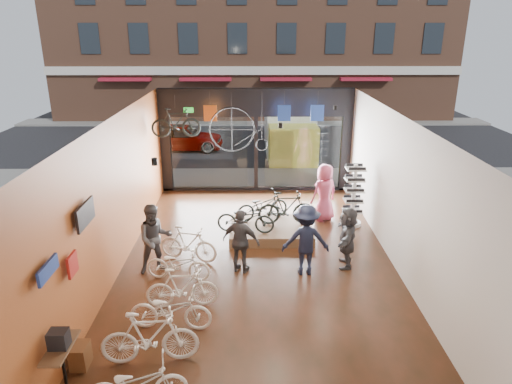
{
  "coord_description": "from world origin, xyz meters",
  "views": [
    {
      "loc": [
        -0.18,
        -10.37,
        5.79
      ],
      "look_at": [
        -0.05,
        1.4,
        1.55
      ],
      "focal_mm": 32.0,
      "sensor_mm": 36.0,
      "label": 1
    }
  ],
  "objects_px": {
    "customer_1": "(155,239)",
    "customer_3": "(306,240)",
    "box_truck": "(290,128)",
    "sunglasses_rack": "(354,195)",
    "customer_2": "(241,241)",
    "floor_bike_2": "(171,310)",
    "display_bike_left": "(246,218)",
    "display_bike_right": "(262,206)",
    "floor_bike_1": "(150,337)",
    "floor_bike_0": "(137,384)",
    "customer_5": "(347,237)",
    "floor_bike_4": "(178,264)",
    "penny_farthing": "(241,131)",
    "display_bike_mid": "(286,208)",
    "customer_4": "(324,193)",
    "hung_bike": "(176,123)",
    "street_car": "(182,137)",
    "floor_bike_3": "(182,288)",
    "display_platform": "(271,230)",
    "floor_bike_5": "(188,244)"
  },
  "relations": [
    {
      "from": "display_bike_right",
      "to": "customer_4",
      "type": "height_order",
      "value": "customer_4"
    },
    {
      "from": "display_platform",
      "to": "display_bike_left",
      "type": "relative_size",
      "value": 1.48
    },
    {
      "from": "floor_bike_0",
      "to": "display_bike_right",
      "type": "distance_m",
      "value": 7.31
    },
    {
      "from": "hung_bike",
      "to": "floor_bike_4",
      "type": "bearing_deg",
      "value": -179.44
    },
    {
      "from": "floor_bike_2",
      "to": "floor_bike_3",
      "type": "relative_size",
      "value": 1.06
    },
    {
      "from": "street_car",
      "to": "customer_4",
      "type": "relative_size",
      "value": 2.18
    },
    {
      "from": "customer_2",
      "to": "display_bike_right",
      "type": "bearing_deg",
      "value": -80.98
    },
    {
      "from": "floor_bike_2",
      "to": "floor_bike_5",
      "type": "relative_size",
      "value": 1.05
    },
    {
      "from": "floor_bike_1",
      "to": "display_bike_right",
      "type": "bearing_deg",
      "value": -25.61
    },
    {
      "from": "display_bike_right",
      "to": "sunglasses_rack",
      "type": "relative_size",
      "value": 0.85
    },
    {
      "from": "floor_bike_1",
      "to": "sunglasses_rack",
      "type": "relative_size",
      "value": 0.91
    },
    {
      "from": "floor_bike_4",
      "to": "customer_4",
      "type": "relative_size",
      "value": 0.86
    },
    {
      "from": "display_bike_mid",
      "to": "hung_bike",
      "type": "xyz_separation_m",
      "value": [
        -3.45,
        2.14,
        2.12
      ]
    },
    {
      "from": "customer_3",
      "to": "penny_farthing",
      "type": "xyz_separation_m",
      "value": [
        -1.67,
        5.19,
        1.59
      ]
    },
    {
      "from": "floor_bike_2",
      "to": "floor_bike_5",
      "type": "bearing_deg",
      "value": 4.48
    },
    {
      "from": "box_truck",
      "to": "display_bike_left",
      "type": "relative_size",
      "value": 4.08
    },
    {
      "from": "floor_bike_0",
      "to": "floor_bike_4",
      "type": "xyz_separation_m",
      "value": [
        0.06,
        3.96,
        -0.01
      ]
    },
    {
      "from": "penny_farthing",
      "to": "customer_4",
      "type": "bearing_deg",
      "value": -34.74
    },
    {
      "from": "display_bike_left",
      "to": "customer_4",
      "type": "distance_m",
      "value": 2.93
    },
    {
      "from": "customer_1",
      "to": "customer_3",
      "type": "relative_size",
      "value": 0.99
    },
    {
      "from": "floor_bike_0",
      "to": "customer_3",
      "type": "height_order",
      "value": "customer_3"
    },
    {
      "from": "display_bike_right",
      "to": "hung_bike",
      "type": "bearing_deg",
      "value": 34.66
    },
    {
      "from": "display_bike_right",
      "to": "floor_bike_3",
      "type": "bearing_deg",
      "value": 133.58
    },
    {
      "from": "sunglasses_rack",
      "to": "floor_bike_1",
      "type": "bearing_deg",
      "value": -129.27
    },
    {
      "from": "floor_bike_0",
      "to": "customer_5",
      "type": "height_order",
      "value": "customer_5"
    },
    {
      "from": "display_bike_right",
      "to": "customer_5",
      "type": "distance_m",
      "value": 3.16
    },
    {
      "from": "display_bike_right",
      "to": "sunglasses_rack",
      "type": "distance_m",
      "value": 2.82
    },
    {
      "from": "floor_bike_4",
      "to": "penny_farthing",
      "type": "relative_size",
      "value": 0.82
    },
    {
      "from": "display_platform",
      "to": "customer_2",
      "type": "height_order",
      "value": "customer_2"
    },
    {
      "from": "street_car",
      "to": "customer_5",
      "type": "height_order",
      "value": "customer_5"
    },
    {
      "from": "customer_2",
      "to": "display_platform",
      "type": "bearing_deg",
      "value": -89.77
    },
    {
      "from": "floor_bike_4",
      "to": "customer_4",
      "type": "xyz_separation_m",
      "value": [
        4.08,
        3.65,
        0.51
      ]
    },
    {
      "from": "box_truck",
      "to": "customer_1",
      "type": "relative_size",
      "value": 3.72
    },
    {
      "from": "street_car",
      "to": "floor_bike_2",
      "type": "height_order",
      "value": "street_car"
    },
    {
      "from": "customer_3",
      "to": "penny_farthing",
      "type": "relative_size",
      "value": 0.94
    },
    {
      "from": "floor_bike_1",
      "to": "floor_bike_4",
      "type": "bearing_deg",
      "value": -6.78
    },
    {
      "from": "customer_3",
      "to": "sunglasses_rack",
      "type": "bearing_deg",
      "value": -120.76
    },
    {
      "from": "customer_2",
      "to": "floor_bike_2",
      "type": "bearing_deg",
      "value": 80.74
    },
    {
      "from": "customer_3",
      "to": "sunglasses_rack",
      "type": "relative_size",
      "value": 0.93
    },
    {
      "from": "customer_1",
      "to": "customer_3",
      "type": "distance_m",
      "value": 3.72
    },
    {
      "from": "customer_4",
      "to": "customer_5",
      "type": "relative_size",
      "value": 1.15
    },
    {
      "from": "customer_1",
      "to": "floor_bike_2",
      "type": "bearing_deg",
      "value": -94.33
    },
    {
      "from": "box_truck",
      "to": "sunglasses_rack",
      "type": "xyz_separation_m",
      "value": [
        1.29,
        -8.34,
        -0.33
      ]
    },
    {
      "from": "display_bike_right",
      "to": "customer_3",
      "type": "relative_size",
      "value": 0.91
    },
    {
      "from": "sunglasses_rack",
      "to": "customer_3",
      "type": "bearing_deg",
      "value": -121.72
    },
    {
      "from": "display_bike_mid",
      "to": "sunglasses_rack",
      "type": "xyz_separation_m",
      "value": [
        2.1,
        0.6,
        0.17
      ]
    },
    {
      "from": "floor_bike_0",
      "to": "floor_bike_5",
      "type": "height_order",
      "value": "floor_bike_5"
    },
    {
      "from": "customer_2",
      "to": "floor_bike_5",
      "type": "bearing_deg",
      "value": -1.22
    },
    {
      "from": "floor_bike_2",
      "to": "customer_2",
      "type": "height_order",
      "value": "customer_2"
    },
    {
      "from": "customer_4",
      "to": "sunglasses_rack",
      "type": "distance_m",
      "value": 0.93
    }
  ]
}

